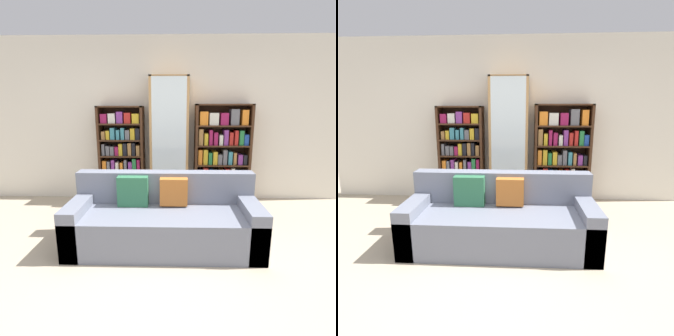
% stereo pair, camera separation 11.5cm
% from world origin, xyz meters
% --- Properties ---
extents(ground_plane, '(16.00, 16.00, 0.00)m').
position_xyz_m(ground_plane, '(0.00, 0.00, 0.00)').
color(ground_plane, tan).
extents(wall_back, '(6.13, 0.06, 2.70)m').
position_xyz_m(wall_back, '(0.00, 2.32, 1.35)').
color(wall_back, silver).
rests_on(wall_back, ground).
extents(couch, '(2.15, 0.83, 0.82)m').
position_xyz_m(couch, '(0.05, 0.66, 0.30)').
color(couch, slate).
rests_on(couch, ground).
extents(bookshelf_left, '(0.74, 0.32, 1.60)m').
position_xyz_m(bookshelf_left, '(-0.70, 2.11, 0.79)').
color(bookshelf_left, '#3D2314').
rests_on(bookshelf_left, ground).
extents(display_cabinet, '(0.62, 0.36, 2.06)m').
position_xyz_m(display_cabinet, '(0.07, 2.09, 1.03)').
color(display_cabinet, '#AD7F4C').
rests_on(display_cabinet, ground).
extents(bookshelf_right, '(0.90, 0.32, 1.64)m').
position_xyz_m(bookshelf_right, '(0.93, 2.11, 0.80)').
color(bookshelf_right, '#3D2314').
rests_on(bookshelf_right, ground).
extents(wine_bottle, '(0.07, 0.07, 0.38)m').
position_xyz_m(wine_bottle, '(0.77, 1.57, 0.16)').
color(wine_bottle, '#192333').
rests_on(wine_bottle, ground).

